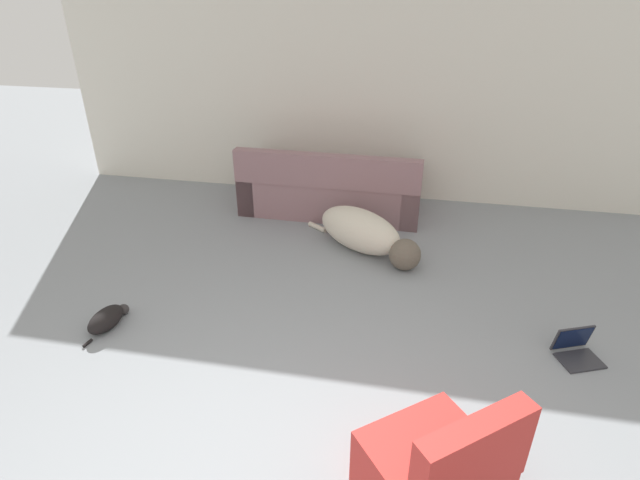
{
  "coord_description": "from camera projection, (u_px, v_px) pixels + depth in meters",
  "views": [
    {
      "loc": [
        0.62,
        -1.34,
        2.55
      ],
      "look_at": [
        -0.12,
        2.46,
        0.47
      ],
      "focal_mm": 28.0,
      "sensor_mm": 36.0,
      "label": 1
    }
  ],
  "objects": [
    {
      "name": "couch",
      "position": [
        331.0,
        190.0,
        5.91
      ],
      "size": [
        2.11,
        0.83,
        0.81
      ],
      "rotation": [
        0.0,
        0.0,
        3.13
      ],
      "color": "gray",
      "rests_on": "ground_plane"
    },
    {
      "name": "dog",
      "position": [
        365.0,
        233.0,
        5.09
      ],
      "size": [
        1.33,
        1.0,
        0.43
      ],
      "rotation": [
        0.0,
        0.0,
        5.69
      ],
      "color": "beige",
      "rests_on": "ground_plane"
    },
    {
      "name": "laptop_open",
      "position": [
        576.0,
        347.0,
        3.73
      ],
      "size": [
        0.38,
        0.36,
        0.23
      ],
      "rotation": [
        0.0,
        0.0,
        0.38
      ],
      "color": "#2D2D33",
      "rests_on": "ground_plane"
    },
    {
      "name": "side_chair",
      "position": [
        436.0,
        474.0,
        2.56
      ],
      "size": [
        0.86,
        0.85,
        0.84
      ],
      "rotation": [
        0.0,
        0.0,
        3.81
      ],
      "color": "#B72D28",
      "rests_on": "ground_plane"
    },
    {
      "name": "book_black",
      "position": [
        498.0,
        423.0,
        3.18
      ],
      "size": [
        0.22,
        0.19,
        0.02
      ],
      "rotation": [
        0.0,
        0.0,
        -0.49
      ],
      "color": "black",
      "rests_on": "ground_plane"
    },
    {
      "name": "wall_back",
      "position": [
        366.0,
        86.0,
        5.89
      ],
      "size": [
        7.56,
        0.06,
        2.73
      ],
      "color": "silver",
      "rests_on": "ground_plane"
    },
    {
      "name": "cat",
      "position": [
        107.0,
        319.0,
        4.03
      ],
      "size": [
        0.24,
        0.51,
        0.17
      ],
      "rotation": [
        0.0,
        0.0,
        1.4
      ],
      "color": "black",
      "rests_on": "ground_plane"
    }
  ]
}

